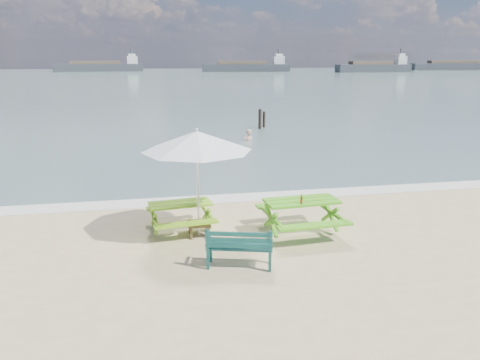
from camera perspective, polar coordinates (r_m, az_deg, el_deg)
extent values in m
plane|color=slate|center=(94.07, -10.01, 12.04)|extent=(300.00, 300.00, 0.00)
cube|color=silver|center=(14.33, -2.69, -2.30)|extent=(22.00, 0.90, 0.01)
cube|color=#78B51B|center=(11.67, -7.29, -2.87)|extent=(1.59, 0.88, 0.05)
cube|color=#78B51B|center=(12.42, -7.85, -3.17)|extent=(1.54, 0.44, 0.05)
cube|color=#78B51B|center=(11.10, -6.56, -5.34)|extent=(1.54, 0.44, 0.05)
cube|color=#78B51B|center=(11.79, -7.23, -4.63)|extent=(1.51, 1.01, 0.64)
cube|color=#4CA619|center=(11.47, 7.53, -2.56)|extent=(1.83, 0.95, 0.06)
cube|color=#4CA619|center=(12.31, 6.02, -2.92)|extent=(1.80, 0.43, 0.06)
cube|color=#4CA619|center=(10.85, 9.14, -5.50)|extent=(1.80, 0.43, 0.06)
cube|color=#4CA619|center=(11.61, 7.46, -4.65)|extent=(1.73, 1.11, 0.76)
cube|color=#104440|center=(9.73, -0.05, -8.14)|extent=(1.42, 0.75, 0.04)
cube|color=#104440|center=(9.45, -0.15, -7.35)|extent=(1.32, 0.40, 0.35)
cube|color=#104440|center=(9.82, -0.05, -9.29)|extent=(1.34, 0.78, 0.43)
cube|color=brown|center=(11.41, -5.04, -5.29)|extent=(0.53, 0.53, 0.05)
cube|color=brown|center=(11.47, -5.02, -6.07)|extent=(0.46, 0.46, 0.29)
cylinder|color=silver|center=(11.13, -5.15, -0.77)|extent=(0.05, 0.05, 2.49)
cone|color=silver|center=(10.89, -5.28, 4.76)|extent=(2.63, 2.63, 0.47)
cylinder|color=#984716|center=(11.16, 7.49, -2.53)|extent=(0.06, 0.06, 0.14)
cylinder|color=#984716|center=(11.12, 7.51, -1.90)|extent=(0.02, 0.02, 0.06)
cylinder|color=red|center=(11.16, 7.49, -2.53)|extent=(0.06, 0.06, 0.05)
imported|color=tan|center=(24.52, 1.02, 4.25)|extent=(0.72, 0.61, 1.69)
cylinder|color=black|center=(28.29, 2.45, 7.24)|extent=(0.19, 0.19, 1.39)
cylinder|color=black|center=(28.98, 2.95, 7.20)|extent=(0.17, 0.17, 1.17)
cube|color=#34393E|center=(136.86, 0.72, 13.48)|extent=(25.09, 6.37, 2.20)
cube|color=silver|center=(138.16, 4.74, 14.36)|extent=(3.25, 3.27, 2.20)
cube|color=#34393E|center=(144.92, -16.81, 12.95)|extent=(25.21, 6.50, 2.20)
cube|color=silver|center=(145.26, -13.03, 14.06)|extent=(3.28, 3.29, 2.20)
cube|color=#34393E|center=(169.01, 25.01, 12.40)|extent=(30.50, 6.86, 2.20)
cube|color=#34393E|center=(137.26, 15.92, 12.94)|extent=(20.83, 4.01, 2.20)
cube|color=silver|center=(140.94, 18.94, 13.65)|extent=(2.50, 3.00, 2.20)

